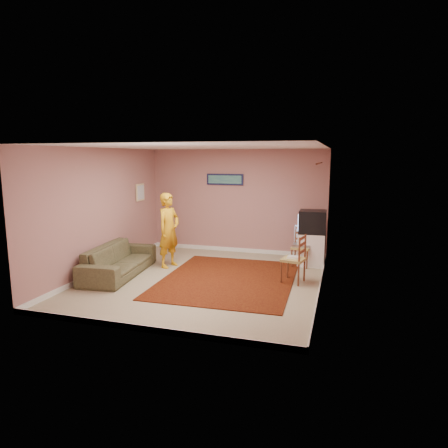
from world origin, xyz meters
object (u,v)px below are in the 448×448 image
(chair_a, at_px, (301,243))
(sofa, at_px, (119,260))
(tv_cabinet, at_px, (312,249))
(person, at_px, (169,230))
(chair_b, at_px, (293,254))
(crt_tv, at_px, (312,222))

(chair_a, xyz_separation_m, sofa, (-3.54, -1.72, -0.22))
(tv_cabinet, distance_m, person, 3.21)
(chair_b, distance_m, person, 2.80)
(tv_cabinet, relative_size, chair_a, 1.55)
(chair_b, xyz_separation_m, sofa, (-3.51, -0.52, -0.26))
(chair_a, distance_m, sofa, 3.94)
(chair_b, relative_size, sofa, 0.24)
(chair_a, bearing_deg, person, -156.47)
(tv_cabinet, relative_size, chair_b, 1.45)
(crt_tv, height_order, sofa, crt_tv)
(crt_tv, bearing_deg, chair_a, -143.61)
(crt_tv, distance_m, sofa, 4.25)
(tv_cabinet, xyz_separation_m, chair_a, (-0.21, -0.16, 0.17))
(chair_b, bearing_deg, sofa, -69.58)
(tv_cabinet, relative_size, sofa, 0.35)
(sofa, xyz_separation_m, person, (0.74, 0.87, 0.51))
(tv_cabinet, height_order, sofa, tv_cabinet)
(chair_b, bearing_deg, person, -85.23)
(crt_tv, distance_m, chair_b, 1.45)
(tv_cabinet, height_order, person, person)
(sofa, height_order, person, person)
(chair_b, height_order, person, person)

